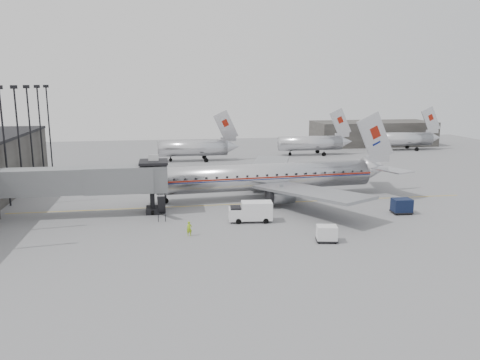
% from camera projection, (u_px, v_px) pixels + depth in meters
% --- Properties ---
extents(ground, '(160.00, 160.00, 0.00)m').
position_uv_depth(ground, '(233.00, 217.00, 54.98)').
color(ground, slate).
rests_on(ground, ground).
extents(hangar, '(30.00, 12.00, 6.00)m').
position_uv_depth(hangar, '(372.00, 133.00, 119.45)').
color(hangar, '#33312F').
rests_on(hangar, ground).
extents(apron_line, '(60.00, 0.15, 0.01)m').
position_uv_depth(apron_line, '(249.00, 204.00, 61.25)').
color(apron_line, gold).
rests_on(apron_line, ground).
extents(jet_bridge, '(21.00, 6.20, 7.10)m').
position_uv_depth(jet_bridge, '(88.00, 181.00, 55.05)').
color(jet_bridge, '#57595C').
rests_on(jet_bridge, ground).
extents(floodlight_masts, '(0.90, 42.25, 15.25)m').
position_uv_depth(floodlight_masts, '(12.00, 138.00, 61.52)').
color(floodlight_masts, black).
rests_on(floodlight_masts, ground).
extents(distant_aircraft_near, '(16.39, 3.20, 10.26)m').
position_uv_depth(distant_aircraft_near, '(194.00, 148.00, 94.74)').
color(distant_aircraft_near, silver).
rests_on(distant_aircraft_near, ground).
extents(distant_aircraft_mid, '(16.39, 3.20, 10.26)m').
position_uv_depth(distant_aircraft_mid, '(311.00, 143.00, 102.70)').
color(distant_aircraft_mid, silver).
rests_on(distant_aircraft_mid, ground).
extents(distant_aircraft_far, '(16.39, 3.20, 10.26)m').
position_uv_depth(distant_aircraft_far, '(404.00, 138.00, 110.34)').
color(distant_aircraft_far, silver).
rests_on(distant_aircraft_far, ground).
extents(airliner, '(36.85, 34.05, 11.65)m').
position_uv_depth(airliner, '(271.00, 176.00, 64.19)').
color(airliner, silver).
rests_on(airliner, ground).
extents(service_van, '(5.07, 2.36, 2.31)m').
position_uv_depth(service_van, '(251.00, 211.00, 53.09)').
color(service_van, white).
rests_on(service_van, ground).
extents(baggage_cart_navy, '(2.44, 1.92, 1.83)m').
position_uv_depth(baggage_cart_navy, '(402.00, 206.00, 56.46)').
color(baggage_cart_navy, '#0C1633').
rests_on(baggage_cart_navy, ground).
extents(baggage_cart_white, '(2.34, 1.95, 1.63)m').
position_uv_depth(baggage_cart_white, '(327.00, 233.00, 46.39)').
color(baggage_cart_white, silver).
rests_on(baggage_cart_white, ground).
extents(ramp_worker, '(0.59, 0.41, 1.53)m').
position_uv_depth(ramp_worker, '(189.00, 229.00, 48.17)').
color(ramp_worker, '#99C717').
rests_on(ramp_worker, ground).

